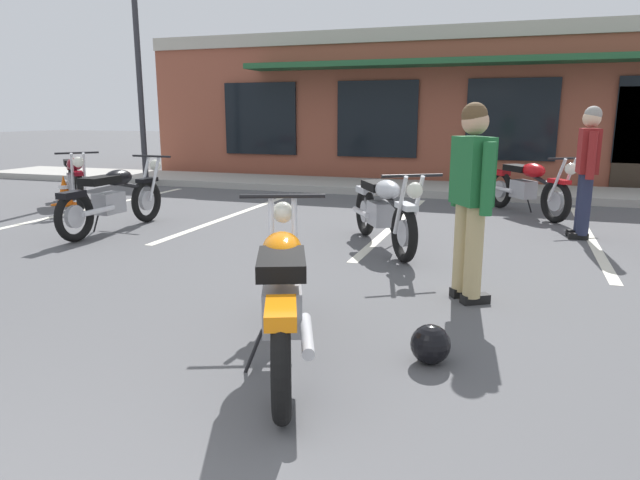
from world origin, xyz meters
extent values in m
plane|color=#515154|center=(0.00, 3.61, 0.00)|extent=(80.00, 80.00, 0.00)
cube|color=#A8A59E|center=(0.00, 11.14, 0.07)|extent=(22.00, 1.80, 0.14)
cube|color=brown|center=(0.00, 15.00, 1.71)|extent=(14.49, 5.30, 3.42)
cube|color=#B2AD9E|center=(0.00, 12.32, 3.27)|extent=(14.49, 0.06, 0.30)
cube|color=black|center=(-4.35, 12.31, 1.45)|extent=(1.85, 0.06, 1.70)
cube|color=black|center=(-1.45, 12.31, 1.45)|extent=(1.85, 0.06, 1.70)
cube|color=black|center=(1.45, 12.31, 1.45)|extent=(1.85, 0.06, 1.70)
cube|color=#235933|center=(0.00, 11.90, 2.62)|extent=(8.69, 0.90, 0.12)
cube|color=silver|center=(-5.18, 7.54, 0.00)|extent=(0.12, 4.80, 0.01)
cube|color=silver|center=(-2.59, 7.54, 0.00)|extent=(0.12, 4.80, 0.01)
cube|color=silver|center=(0.00, 7.54, 0.00)|extent=(0.12, 4.80, 0.01)
cube|color=silver|center=(2.59, 7.54, 0.00)|extent=(0.12, 4.80, 0.01)
torus|color=black|center=(0.53, 1.90, 0.32)|extent=(0.33, 0.63, 0.64)
cylinder|color=#B7B7BC|center=(0.53, 1.90, 0.32)|extent=(0.16, 0.29, 0.29)
torus|color=black|center=(-0.01, 3.24, 0.32)|extent=(0.33, 0.63, 0.64)
cylinder|color=#B7B7BC|center=(-0.01, 3.24, 0.32)|extent=(0.16, 0.29, 0.29)
cylinder|color=silver|center=(-0.13, 3.29, 0.64)|extent=(0.16, 0.32, 0.66)
cylinder|color=silver|center=(0.04, 3.36, 0.64)|extent=(0.16, 0.32, 0.66)
cylinder|color=black|center=(-0.08, 3.40, 0.96)|extent=(0.62, 0.28, 0.03)
sphere|color=silver|center=(-0.11, 3.48, 0.82)|extent=(0.22, 0.22, 0.17)
cube|color=orange|center=(-0.02, 3.27, 0.62)|extent=(0.26, 0.39, 0.06)
cube|color=#9E9EA3|center=(0.29, 2.49, 0.40)|extent=(0.37, 0.46, 0.28)
cylinder|color=silver|center=(0.56, 2.20, 0.36)|extent=(0.27, 0.54, 0.07)
cylinder|color=black|center=(0.22, 2.68, 0.64)|extent=(0.41, 0.90, 0.26)
ellipsoid|color=orange|center=(0.21, 2.70, 0.72)|extent=(0.42, 0.54, 0.22)
cube|color=black|center=(0.34, 2.36, 0.72)|extent=(0.45, 0.59, 0.10)
cube|color=orange|center=(0.54, 1.88, 0.60)|extent=(0.28, 0.39, 0.08)
cylinder|color=black|center=(0.15, 2.36, 0.14)|extent=(0.13, 0.07, 0.29)
torus|color=black|center=(1.38, 9.53, 0.32)|extent=(0.45, 0.58, 0.64)
cylinder|color=#B7B7BC|center=(1.38, 9.53, 0.32)|extent=(0.21, 0.27, 0.29)
torus|color=black|center=(2.20, 8.35, 0.32)|extent=(0.45, 0.58, 0.64)
cylinder|color=#B7B7BC|center=(2.20, 8.35, 0.32)|extent=(0.21, 0.27, 0.29)
cylinder|color=silver|center=(2.33, 8.31, 0.64)|extent=(0.22, 0.29, 0.66)
cylinder|color=silver|center=(2.18, 8.21, 0.64)|extent=(0.22, 0.29, 0.66)
cylinder|color=black|center=(2.30, 8.20, 0.96)|extent=(0.56, 0.40, 0.03)
sphere|color=silver|center=(2.35, 8.13, 0.82)|extent=(0.24, 0.24, 0.17)
cube|color=#B70F14|center=(2.22, 8.31, 0.62)|extent=(0.32, 0.38, 0.06)
cube|color=#9E9EA3|center=(1.74, 9.00, 0.40)|extent=(0.42, 0.47, 0.28)
cylinder|color=silver|center=(1.42, 9.23, 0.36)|extent=(0.37, 0.49, 0.07)
cylinder|color=black|center=(1.86, 8.84, 0.64)|extent=(0.58, 0.81, 0.26)
ellipsoid|color=#B70F14|center=(1.87, 8.82, 0.72)|extent=(0.49, 0.54, 0.22)
cube|color=black|center=(1.66, 9.12, 0.72)|extent=(0.53, 0.59, 0.10)
cube|color=#B70F14|center=(1.37, 9.55, 0.60)|extent=(0.34, 0.39, 0.08)
cylinder|color=black|center=(1.85, 9.16, 0.14)|extent=(0.12, 0.10, 0.29)
torus|color=black|center=(-6.25, 8.00, 0.32)|extent=(0.53, 0.52, 0.64)
cylinder|color=#B7B7BC|center=(-6.25, 8.00, 0.32)|extent=(0.25, 0.24, 0.29)
torus|color=black|center=(-5.22, 7.00, 0.32)|extent=(0.53, 0.52, 0.64)
cylinder|color=#B7B7BC|center=(-5.22, 7.00, 0.32)|extent=(0.25, 0.24, 0.29)
cylinder|color=silver|center=(-5.08, 6.99, 0.64)|extent=(0.26, 0.26, 0.66)
cylinder|color=silver|center=(-5.21, 6.86, 0.64)|extent=(0.26, 0.26, 0.66)
cylinder|color=black|center=(-5.09, 6.87, 0.96)|extent=(0.48, 0.50, 0.03)
sphere|color=silver|center=(-5.03, 6.82, 0.82)|extent=(0.24, 0.24, 0.17)
cube|color=maroon|center=(-5.19, 6.97, 0.62)|extent=(0.36, 0.35, 0.06)
cube|color=#9E9EA3|center=(-5.79, 7.56, 0.40)|extent=(0.45, 0.45, 0.28)
cylinder|color=silver|center=(-6.15, 7.71, 0.36)|extent=(0.44, 0.43, 0.07)
cylinder|color=black|center=(-5.65, 7.42, 0.64)|extent=(0.72, 0.70, 0.26)
ellipsoid|color=maroon|center=(-5.63, 7.40, 0.72)|extent=(0.53, 0.52, 0.22)
cube|color=black|center=(-5.89, 7.65, 0.72)|extent=(0.57, 0.56, 0.10)
cube|color=maroon|center=(-6.26, 8.02, 0.60)|extent=(0.37, 0.37, 0.08)
cylinder|color=black|center=(-5.71, 7.73, 0.14)|extent=(0.11, 0.11, 0.29)
torus|color=black|center=(-3.57, 5.03, 0.32)|extent=(0.12, 0.64, 0.64)
cylinder|color=#B7B7BC|center=(-3.57, 5.03, 0.32)|extent=(0.07, 0.29, 0.29)
torus|color=black|center=(-3.53, 6.47, 0.32)|extent=(0.12, 0.64, 0.64)
cylinder|color=#B7B7BC|center=(-3.53, 6.47, 0.32)|extent=(0.07, 0.29, 0.29)
cylinder|color=silver|center=(-3.62, 6.57, 0.64)|extent=(0.05, 0.33, 0.66)
cylinder|color=silver|center=(-3.44, 6.57, 0.64)|extent=(0.05, 0.33, 0.66)
cylinder|color=black|center=(-3.53, 6.65, 0.96)|extent=(0.66, 0.05, 0.03)
sphere|color=silver|center=(-3.53, 6.73, 0.82)|extent=(0.17, 0.17, 0.17)
cube|color=black|center=(-3.53, 6.51, 0.62)|extent=(0.15, 0.36, 0.06)
cube|color=#9E9EA3|center=(-3.56, 5.67, 0.40)|extent=(0.25, 0.41, 0.28)
cylinder|color=silver|center=(-3.43, 5.30, 0.36)|extent=(0.08, 0.55, 0.07)
cylinder|color=black|center=(-3.55, 5.87, 0.64)|extent=(0.09, 0.94, 0.26)
ellipsoid|color=black|center=(-3.55, 5.89, 0.72)|extent=(0.27, 0.49, 0.22)
cube|color=black|center=(-3.56, 5.53, 0.72)|extent=(0.29, 0.53, 0.10)
cube|color=black|center=(-3.57, 5.01, 0.60)|extent=(0.17, 0.36, 0.08)
cylinder|color=black|center=(-3.74, 5.61, 0.14)|extent=(0.14, 0.03, 0.29)
torus|color=black|center=(-0.23, 6.59, 0.32)|extent=(0.42, 0.60, 0.64)
cylinder|color=#B7B7BC|center=(-0.23, 6.59, 0.32)|extent=(0.20, 0.28, 0.29)
torus|color=black|center=(0.52, 5.36, 0.32)|extent=(0.42, 0.60, 0.64)
cylinder|color=#B7B7BC|center=(0.52, 5.36, 0.32)|extent=(0.20, 0.28, 0.29)
cylinder|color=silver|center=(0.65, 5.32, 0.64)|extent=(0.21, 0.30, 0.66)
cylinder|color=silver|center=(0.50, 5.23, 0.64)|extent=(0.21, 0.30, 0.66)
cylinder|color=black|center=(0.61, 5.20, 0.96)|extent=(0.58, 0.37, 0.03)
sphere|color=silver|center=(0.66, 5.14, 0.82)|extent=(0.23, 0.23, 0.17)
cube|color=silver|center=(0.54, 5.32, 0.62)|extent=(0.31, 0.38, 0.06)
cube|color=#9E9EA3|center=(0.11, 6.04, 0.40)|extent=(0.41, 0.47, 0.28)
cylinder|color=silver|center=(-0.21, 6.29, 0.36)|extent=(0.35, 0.51, 0.07)
cylinder|color=black|center=(0.21, 5.87, 0.64)|extent=(0.54, 0.84, 0.26)
ellipsoid|color=silver|center=(0.22, 5.85, 0.72)|extent=(0.47, 0.55, 0.22)
cube|color=black|center=(0.03, 6.16, 0.72)|extent=(0.51, 0.59, 0.10)
cube|color=silver|center=(-0.24, 6.61, 0.60)|extent=(0.32, 0.39, 0.08)
cylinder|color=black|center=(0.22, 6.20, 0.14)|extent=(0.13, 0.09, 0.29)
cube|color=black|center=(1.26, 4.35, 0.04)|extent=(0.26, 0.21, 0.08)
cube|color=black|center=(1.36, 4.18, 0.04)|extent=(0.26, 0.21, 0.08)
cylinder|color=tan|center=(1.22, 4.32, 0.46)|extent=(0.21, 0.21, 0.80)
cylinder|color=tan|center=(1.33, 4.16, 0.46)|extent=(0.21, 0.21, 0.80)
cube|color=#1E6633|center=(1.28, 4.24, 1.12)|extent=(0.39, 0.44, 0.56)
cylinder|color=#1E6633|center=(1.14, 4.45, 1.08)|extent=(0.14, 0.14, 0.58)
cylinder|color=#1E6633|center=(1.41, 4.03, 1.08)|extent=(0.14, 0.14, 0.58)
sphere|color=tan|center=(1.28, 4.24, 1.52)|extent=(0.30, 0.30, 0.22)
sphere|color=brown|center=(1.27, 4.23, 1.57)|extent=(0.29, 0.29, 0.21)
cube|color=black|center=(2.43, 7.23, 0.04)|extent=(0.25, 0.11, 0.08)
cube|color=black|center=(2.42, 7.43, 0.04)|extent=(0.25, 0.11, 0.08)
cylinder|color=#232842|center=(2.47, 7.23, 0.46)|extent=(0.16, 0.16, 0.80)
cylinder|color=#232842|center=(2.46, 7.43, 0.46)|extent=(0.16, 0.16, 0.80)
cube|color=maroon|center=(2.46, 7.33, 1.12)|extent=(0.24, 0.39, 0.56)
cylinder|color=maroon|center=(2.48, 7.08, 1.08)|extent=(0.11, 0.11, 0.58)
cylinder|color=maroon|center=(2.45, 7.58, 1.08)|extent=(0.11, 0.11, 0.58)
sphere|color=beige|center=(2.46, 7.33, 1.52)|extent=(0.23, 0.23, 0.22)
sphere|color=gray|center=(2.47, 7.33, 1.57)|extent=(0.22, 0.22, 0.21)
sphere|color=black|center=(1.17, 2.85, 0.13)|extent=(0.26, 0.26, 0.26)
cube|color=black|center=(1.17, 2.95, 0.12)|extent=(0.18, 0.03, 0.09)
cube|color=orange|center=(-5.87, 7.37, 0.01)|extent=(0.34, 0.34, 0.03)
cone|color=orange|center=(-5.87, 7.37, 0.28)|extent=(0.26, 0.26, 0.50)
cylinder|color=white|center=(-5.87, 7.37, 0.32)|extent=(0.19, 0.19, 0.06)
cylinder|color=#2D2D33|center=(-6.08, 10.04, 2.67)|extent=(0.12, 0.12, 5.34)
camera|label=1|loc=(1.62, -0.66, 1.59)|focal=32.22mm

